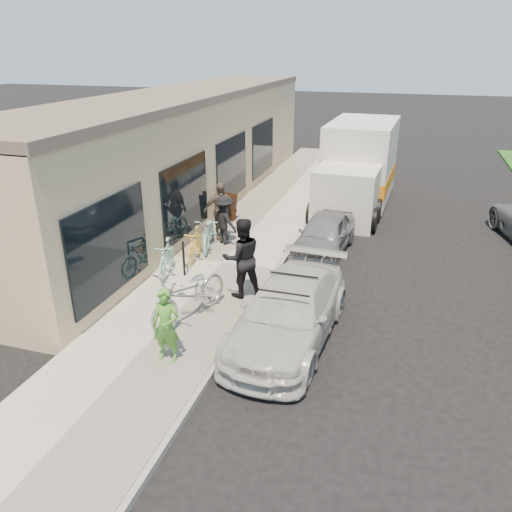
# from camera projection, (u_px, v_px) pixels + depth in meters

# --- Properties ---
(ground) EXTENTS (120.00, 120.00, 0.00)m
(ground) POSITION_uv_depth(u_px,v_px,m) (260.00, 333.00, 10.72)
(ground) COLOR black
(ground) RESTS_ON ground
(sidewalk) EXTENTS (3.00, 34.00, 0.15)m
(sidewalk) POSITION_uv_depth(u_px,v_px,m) (222.00, 265.00, 13.87)
(sidewalk) COLOR #AEA99C
(sidewalk) RESTS_ON ground
(curb) EXTENTS (0.12, 34.00, 0.13)m
(curb) POSITION_uv_depth(u_px,v_px,m) (276.00, 272.00, 13.45)
(curb) COLOR gray
(curb) RESTS_ON ground
(storefront) EXTENTS (3.60, 20.00, 4.22)m
(storefront) POSITION_uv_depth(u_px,v_px,m) (186.00, 151.00, 18.33)
(storefront) COLOR #CCB58E
(storefront) RESTS_ON ground
(bike_rack) EXTENTS (0.26, 0.50, 0.77)m
(bike_rack) POSITION_uv_depth(u_px,v_px,m) (184.00, 255.00, 13.10)
(bike_rack) COLOR black
(bike_rack) RESTS_ON sidewalk
(sandwich_board) EXTENTS (0.61, 0.62, 0.90)m
(sandwich_board) POSITION_uv_depth(u_px,v_px,m) (227.00, 207.00, 16.98)
(sandwich_board) COLOR #32190E
(sandwich_board) RESTS_ON sidewalk
(sedan_white) EXTENTS (2.07, 4.53, 1.32)m
(sedan_white) POSITION_uv_depth(u_px,v_px,m) (289.00, 312.00, 10.28)
(sedan_white) COLOR #BCBCB7
(sedan_white) RESTS_ON ground
(sedan_silver) EXTENTS (1.64, 3.49, 1.16)m
(sedan_silver) POSITION_uv_depth(u_px,v_px,m) (324.00, 234.00, 14.67)
(sedan_silver) COLOR gray
(sedan_silver) RESTS_ON ground
(moving_truck) EXTENTS (2.58, 6.34, 3.07)m
(moving_truck) POSITION_uv_depth(u_px,v_px,m) (358.00, 169.00, 18.90)
(moving_truck) COLOR silver
(moving_truck) RESTS_ON ground
(tandem_bike) EXTENTS (1.46, 2.45, 1.21)m
(tandem_bike) POSITION_uv_depth(u_px,v_px,m) (190.00, 294.00, 10.74)
(tandem_bike) COLOR silver
(tandem_bike) RESTS_ON sidewalk
(woman_rider) EXTENTS (0.54, 0.36, 1.48)m
(woman_rider) POSITION_uv_depth(u_px,v_px,m) (166.00, 325.00, 9.29)
(woman_rider) COLOR #4A9030
(woman_rider) RESTS_ON sidewalk
(man_standing) EXTENTS (1.19, 1.13, 1.94)m
(man_standing) POSITION_uv_depth(u_px,v_px,m) (242.00, 258.00, 11.67)
(man_standing) COLOR black
(man_standing) RESTS_ON sidewalk
(cruiser_bike_a) EXTENTS (0.78, 1.63, 0.94)m
(cruiser_bike_a) POSITION_uv_depth(u_px,v_px,m) (166.00, 258.00, 12.90)
(cruiser_bike_a) COLOR #94DCD3
(cruiser_bike_a) RESTS_ON sidewalk
(cruiser_bike_b) EXTENTS (1.10, 1.97, 0.98)m
(cruiser_bike_b) POSITION_uv_depth(u_px,v_px,m) (209.00, 232.00, 14.69)
(cruiser_bike_b) COLOR #94DCD3
(cruiser_bike_b) RESTS_ON sidewalk
(cruiser_bike_c) EXTENTS (0.63, 1.54, 0.90)m
(cruiser_bike_c) POSITION_uv_depth(u_px,v_px,m) (195.00, 244.00, 13.87)
(cruiser_bike_c) COLOR yellow
(cruiser_bike_c) RESTS_ON sidewalk
(bystander_a) EXTENTS (1.10, 0.95, 1.48)m
(bystander_a) POSITION_uv_depth(u_px,v_px,m) (224.00, 220.00, 14.88)
(bystander_a) COLOR black
(bystander_a) RESTS_ON sidewalk
(bystander_b) EXTENTS (1.11, 0.91, 1.77)m
(bystander_b) POSITION_uv_depth(u_px,v_px,m) (221.00, 211.00, 15.23)
(bystander_b) COLOR brown
(bystander_b) RESTS_ON sidewalk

